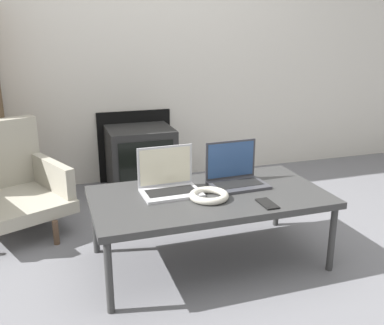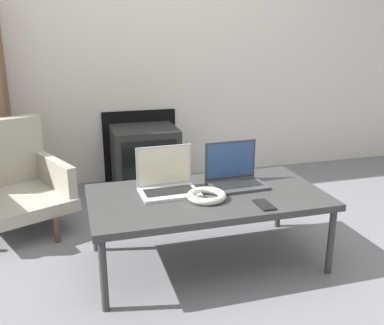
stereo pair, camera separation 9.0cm
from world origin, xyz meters
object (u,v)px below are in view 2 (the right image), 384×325
phone (264,205)px  tv (145,158)px  laptop_right (234,175)px  headphones (206,196)px  laptop_left (167,182)px  armchair (11,179)px

phone → tv: 1.56m
laptop_right → tv: (-0.31, 1.18, -0.21)m
headphones → phone: (0.26, -0.16, -0.01)m
laptop_left → laptop_right: bearing=-1.8°
laptop_right → armchair: bearing=147.6°
laptop_left → laptop_right: 0.39m
phone → tv: size_ratio=0.27×
laptop_left → tv: laptop_left is taller
headphones → tv: 1.37m
phone → armchair: 1.70m
laptop_left → phone: size_ratio=2.25×
laptop_left → phone: 0.54m
tv → headphones: bearing=-86.2°
laptop_right → phone: laptop_right is taller
phone → laptop_left: bearing=142.0°
phone → armchair: armchair is taller
armchair → headphones: bearing=-64.6°
laptop_left → tv: (0.08, 1.18, -0.21)m
laptop_right → headphones: size_ratio=1.55×
laptop_right → tv: size_ratio=0.62×
laptop_left → tv: 1.21m
tv → laptop_left: bearing=-93.9°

